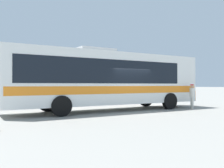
% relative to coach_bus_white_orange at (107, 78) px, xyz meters
% --- Properties ---
extents(ground_plane, '(300.00, 300.00, 0.00)m').
position_rel_coach_bus_white_orange_xyz_m(ground_plane, '(0.84, 9.34, -1.97)').
color(ground_plane, gray).
extents(perimeter_wall, '(80.00, 0.30, 2.13)m').
position_rel_coach_bus_white_orange_xyz_m(perimeter_wall, '(0.84, 21.78, -0.90)').
color(perimeter_wall, '#B2AD9E').
rests_on(perimeter_wall, ground_plane).
extents(coach_bus_white_orange, '(12.56, 4.27, 3.69)m').
position_rel_coach_bus_white_orange_xyz_m(coach_bus_white_orange, '(0.00, 0.00, 0.00)').
color(coach_bus_white_orange, white).
rests_on(coach_bus_white_orange, ground_plane).
extents(attendant_by_bus_door, '(0.43, 0.43, 1.60)m').
position_rel_coach_bus_white_orange_xyz_m(attendant_by_bus_door, '(5.09, -2.51, -1.06)').
color(attendant_by_bus_door, silver).
rests_on(attendant_by_bus_door, ground_plane).
extents(utility_pole_near, '(1.78, 0.52, 7.63)m').
position_rel_coach_bus_white_orange_xyz_m(utility_pole_near, '(11.53, 23.79, 2.03)').
color(utility_pole_near, '#4C3823').
rests_on(utility_pole_near, ground_plane).
extents(roadside_tree_midright, '(5.37, 5.37, 7.63)m').
position_rel_coach_bus_white_orange_xyz_m(roadside_tree_midright, '(10.13, 25.11, 3.37)').
color(roadside_tree_midright, brown).
rests_on(roadside_tree_midright, ground_plane).
extents(roadside_tree_right, '(4.37, 4.37, 5.62)m').
position_rel_coach_bus_white_orange_xyz_m(roadside_tree_right, '(20.48, 24.06, 1.78)').
color(roadside_tree_right, brown).
rests_on(roadside_tree_right, ground_plane).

